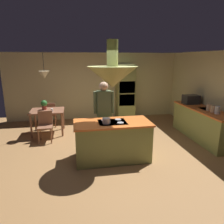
{
  "coord_description": "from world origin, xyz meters",
  "views": [
    {
      "loc": [
        -0.82,
        -4.67,
        2.34
      ],
      "look_at": [
        0.1,
        0.4,
        1.0
      ],
      "focal_mm": 33.24,
      "sensor_mm": 36.0,
      "label": 1
    }
  ],
  "objects": [
    {
      "name": "dining_table",
      "position": [
        -1.7,
        1.9,
        0.65
      ],
      "size": [
        1.02,
        0.83,
        0.76
      ],
      "color": "brown",
      "rests_on": "ground"
    },
    {
      "name": "wall_back",
      "position": [
        0.0,
        3.45,
        1.27
      ],
      "size": [
        6.8,
        0.1,
        2.55
      ],
      "primitive_type": "cube",
      "color": "beige",
      "rests_on": "ground"
    },
    {
      "name": "pendant_light_over_table",
      "position": [
        -1.7,
        1.9,
        1.86
      ],
      "size": [
        0.32,
        0.32,
        0.82
      ],
      "color": "beige"
    },
    {
      "name": "potted_plant_on_table",
      "position": [
        -1.79,
        2.0,
        0.93
      ],
      "size": [
        0.2,
        0.2,
        0.3
      ],
      "color": "#99382D",
      "rests_on": "dining_table"
    },
    {
      "name": "canister_sugar",
      "position": [
        2.84,
        0.19,
        1.01
      ],
      "size": [
        0.13,
        0.13,
        0.19
      ],
      "primitive_type": "cylinder",
      "color": "#E0B78C",
      "rests_on": "counter_run_right"
    },
    {
      "name": "canister_tea",
      "position": [
        2.84,
        0.37,
        1.01
      ],
      "size": [
        0.14,
        0.14,
        0.19
      ],
      "primitive_type": "cylinder",
      "color": "#E0B78C",
      "rests_on": "counter_run_right"
    },
    {
      "name": "ground",
      "position": [
        0.0,
        0.0,
        0.0
      ],
      "size": [
        8.16,
        8.16,
        0.0
      ],
      "primitive_type": "plane",
      "color": "#9E7042"
    },
    {
      "name": "chair_facing_island",
      "position": [
        -1.7,
        1.26,
        0.5
      ],
      "size": [
        0.4,
        0.4,
        0.87
      ],
      "color": "brown",
      "rests_on": "ground"
    },
    {
      "name": "oven_tower",
      "position": [
        1.1,
        3.04,
        1.06
      ],
      "size": [
        0.66,
        0.62,
        2.12
      ],
      "color": "#8C934C",
      "rests_on": "ground"
    },
    {
      "name": "range_hood",
      "position": [
        0.0,
        -0.2,
        1.97
      ],
      "size": [
        1.1,
        1.1,
        1.0
      ],
      "color": "#8C934C"
    },
    {
      "name": "cooking_pot_on_cooktop",
      "position": [
        -0.16,
        -0.33,
        1.0
      ],
      "size": [
        0.18,
        0.18,
        0.12
      ],
      "primitive_type": "cylinder",
      "color": "#B2B2B7",
      "rests_on": "kitchen_island"
    },
    {
      "name": "wall_right",
      "position": [
        3.25,
        0.4,
        1.27
      ],
      "size": [
        0.1,
        7.2,
        2.55
      ],
      "primitive_type": "cube",
      "color": "beige",
      "rests_on": "ground"
    },
    {
      "name": "cup_on_table",
      "position": [
        -1.53,
        1.69,
        0.81
      ],
      "size": [
        0.07,
        0.07,
        0.09
      ],
      "primitive_type": "cylinder",
      "color": "white",
      "rests_on": "dining_table"
    },
    {
      "name": "chair_by_back_wall",
      "position": [
        -1.7,
        2.54,
        0.5
      ],
      "size": [
        0.4,
        0.4,
        0.87
      ],
      "rotation": [
        0.0,
        0.0,
        3.14
      ],
      "color": "brown",
      "rests_on": "ground"
    },
    {
      "name": "canister_flour",
      "position": [
        2.84,
        0.01,
        1.02
      ],
      "size": [
        0.14,
        0.14,
        0.2
      ],
      "primitive_type": "cylinder",
      "color": "silver",
      "rests_on": "counter_run_right"
    },
    {
      "name": "microwave_on_counter",
      "position": [
        2.84,
        1.31,
        1.06
      ],
      "size": [
        0.46,
        0.36,
        0.28
      ],
      "primitive_type": "cube",
      "color": "#232326",
      "rests_on": "counter_run_right"
    },
    {
      "name": "counter_run_right",
      "position": [
        2.84,
        0.6,
        0.47
      ],
      "size": [
        0.73,
        2.39,
        0.92
      ],
      "color": "#8C934C",
      "rests_on": "ground"
    },
    {
      "name": "kitchen_island",
      "position": [
        0.0,
        -0.2,
        0.46
      ],
      "size": [
        1.76,
        0.87,
        0.94
      ],
      "color": "#8C934C",
      "rests_on": "ground"
    },
    {
      "name": "person_at_island",
      "position": [
        -0.1,
        0.5,
        1.02
      ],
      "size": [
        0.53,
        0.24,
        1.77
      ],
      "color": "tan",
      "rests_on": "ground"
    }
  ]
}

